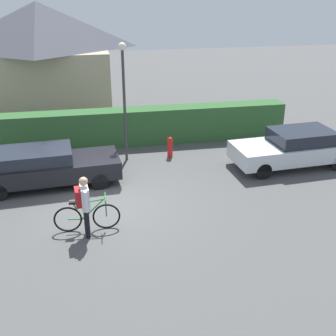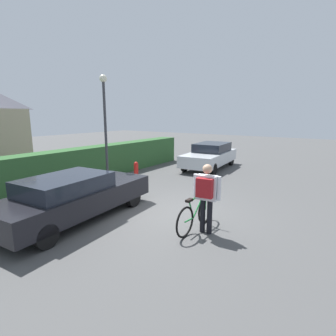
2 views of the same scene
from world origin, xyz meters
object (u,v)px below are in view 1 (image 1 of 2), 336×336
at_px(parked_car_far, 294,147).
at_px(fire_hydrant, 170,147).
at_px(parked_car_near, 46,166).
at_px(bicycle, 87,217).
at_px(street_lamp, 124,87).
at_px(person_rider, 84,201).

height_order(parked_car_far, fire_hydrant, parked_car_far).
xyz_separation_m(parked_car_near, fire_hydrant, (4.45, 1.63, -0.26)).
relative_size(parked_car_far, fire_hydrant, 5.43).
relative_size(bicycle, street_lamp, 0.41).
xyz_separation_m(bicycle, person_rider, (-0.05, -0.29, 0.65)).
distance_m(bicycle, street_lamp, 5.56).
bearing_deg(parked_car_near, bicycle, -67.97).
bearing_deg(bicycle, parked_car_far, 22.75).
distance_m(parked_car_far, fire_hydrant, 4.55).
bearing_deg(parked_car_far, parked_car_near, -179.92).
bearing_deg(street_lamp, fire_hydrant, -1.72).
relative_size(parked_car_near, fire_hydrant, 5.81).
bearing_deg(street_lamp, person_rider, -107.27).
height_order(parked_car_near, fire_hydrant, parked_car_near).
relative_size(bicycle, person_rider, 1.04).
bearing_deg(fire_hydrant, parked_car_near, -159.92).
xyz_separation_m(parked_car_far, street_lamp, (-5.91, 1.66, 2.09)).
distance_m(parked_car_far, bicycle, 8.08).
xyz_separation_m(parked_car_near, person_rider, (1.21, -3.40, 0.38)).
xyz_separation_m(parked_car_near, street_lamp, (2.79, 1.68, 2.11)).
distance_m(parked_car_near, fire_hydrant, 4.75).
height_order(person_rider, street_lamp, street_lamp).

